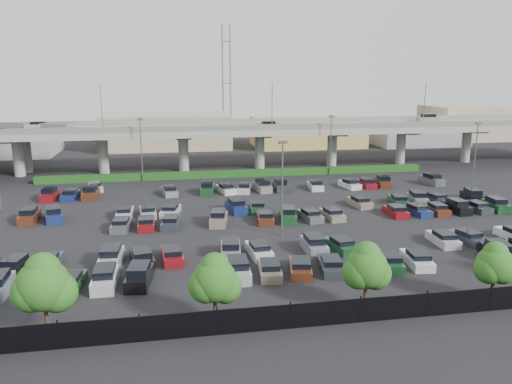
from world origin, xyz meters
TOP-DOWN VIEW (x-y plane):
  - ground at (0.00, 0.00)m, footprint 280.00×280.00m
  - overpass at (-0.18, 32.01)m, footprint 150.00×13.00m
  - hedge at (0.00, 25.00)m, footprint 66.00×1.60m
  - fence at (-0.05, -28.00)m, footprint 70.00×0.10m
  - tree_row at (0.70, -26.53)m, footprint 65.07×3.66m
  - parked_cars at (0.67, -4.33)m, footprint 62.99×41.70m
  - light_poles at (-4.13, 2.00)m, footprint 66.90×48.38m
  - distant_buildings at (12.38, 61.81)m, footprint 138.00×24.00m
  - comm_tower at (4.00, 74.00)m, footprint 2.40×2.40m

SIDE VIEW (x-z plane):
  - ground at x=0.00m, z-range 0.00..0.00m
  - hedge at x=0.00m, z-range 0.00..1.10m
  - parked_cars at x=0.67m, z-range -0.21..1.46m
  - fence at x=-0.05m, z-range -0.10..1.90m
  - tree_row at x=0.70m, z-range 0.55..6.49m
  - distant_buildings at x=12.38m, z-range -0.76..8.24m
  - light_poles at x=-4.13m, z-range 1.09..11.39m
  - overpass at x=-0.18m, z-range -0.93..14.87m
  - comm_tower at x=4.00m, z-range 0.61..30.61m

